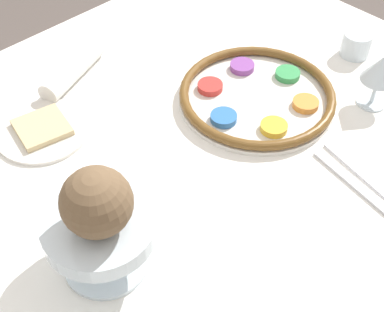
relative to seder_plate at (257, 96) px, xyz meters
name	(u,v)px	position (x,y,z in m)	size (l,w,h in m)	color
dining_table	(159,258)	(0.27, -0.04, -0.37)	(1.48, 1.02, 0.72)	white
seder_plate	(257,96)	(0.00, 0.00, 0.00)	(0.33, 0.33, 0.03)	silver
wine_glass	(381,70)	(-0.17, 0.17, 0.07)	(0.08, 0.08, 0.12)	silver
fruit_stand	(101,233)	(0.48, 0.10, 0.07)	(0.17, 0.17, 0.11)	silver
orange_fruit	(99,208)	(0.48, 0.10, 0.14)	(0.07, 0.07, 0.07)	orange
coconut	(97,202)	(0.48, 0.11, 0.15)	(0.10, 0.10, 0.10)	brown
bread_plate	(43,130)	(0.38, -0.24, -0.01)	(0.19, 0.19, 0.02)	silver
napkin_roll	(73,69)	(0.23, -0.34, 0.01)	(0.20, 0.11, 0.05)	white
cup_mid	(356,44)	(-0.29, 0.05, 0.01)	(0.07, 0.07, 0.06)	silver
fork_left	(361,173)	(0.02, 0.28, -0.01)	(0.06, 0.18, 0.01)	silver
fork_right	(352,181)	(0.05, 0.28, -0.01)	(0.05, 0.19, 0.01)	silver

